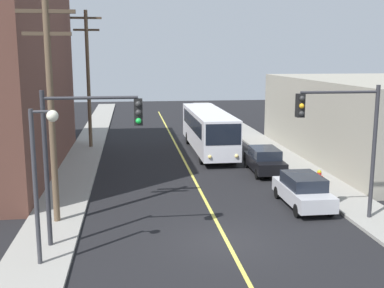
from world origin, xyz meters
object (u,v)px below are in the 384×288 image
object	(u,v)px
fire_hydrant	(319,177)
traffic_signal_left_corner	(87,139)
utility_pole_mid	(88,73)
traffic_signal_right_corner	(343,128)
parked_car_black	(265,160)
city_bus	(208,129)
utility_pole_near	(51,102)
parked_car_silver	(303,190)
street_lamp_left	(41,164)

from	to	relation	value
fire_hydrant	traffic_signal_left_corner	bearing A→B (deg)	-150.12
utility_pole_mid	traffic_signal_right_corner	size ratio (longest dim) A/B	1.78
parked_car_black	traffic_signal_right_corner	xyz separation A→B (m)	(0.74, -9.19, 3.46)
parked_car_black	city_bus	bearing A→B (deg)	109.04
utility_pole_near	fire_hydrant	size ratio (longest dim) A/B	11.47
parked_car_black	traffic_signal_left_corner	xyz separation A→B (m)	(-10.08, -10.61, 3.46)
parked_car_black	parked_car_silver	bearing A→B (deg)	-90.31
parked_car_silver	fire_hydrant	bearing A→B (deg)	56.35
traffic_signal_right_corner	traffic_signal_left_corner	bearing A→B (deg)	-172.54
parked_car_silver	utility_pole_mid	xyz separation A→B (m)	(-11.61, 16.66, 5.17)
street_lamp_left	fire_hydrant	world-z (taller)	street_lamp_left
fire_hydrant	street_lamp_left	bearing A→B (deg)	-147.59
city_bus	traffic_signal_right_corner	size ratio (longest dim) A/B	2.03
utility_pole_mid	city_bus	bearing A→B (deg)	-15.86
parked_car_silver	traffic_signal_right_corner	xyz separation A→B (m)	(0.78, -2.29, 3.46)
city_bus	fire_hydrant	distance (m)	11.75
city_bus	fire_hydrant	size ratio (longest dim) A/B	14.48
utility_pole_mid	traffic_signal_right_corner	xyz separation A→B (m)	(12.39, -18.95, -1.71)
utility_pole_mid	utility_pole_near	bearing A→B (deg)	-90.40
city_bus	utility_pole_mid	bearing A→B (deg)	164.14
parked_car_silver	utility_pole_mid	world-z (taller)	utility_pole_mid
fire_hydrant	parked_car_silver	bearing A→B (deg)	-123.65
city_bus	traffic_signal_right_corner	distance (m)	16.84
parked_car_silver	utility_pole_near	world-z (taller)	utility_pole_near
parked_car_silver	traffic_signal_left_corner	bearing A→B (deg)	-159.72
traffic_signal_right_corner	fire_hydrant	distance (m)	6.90
city_bus	parked_car_black	size ratio (longest dim) A/B	2.73
parked_car_silver	traffic_signal_left_corner	world-z (taller)	traffic_signal_left_corner
utility_pole_near	utility_pole_mid	world-z (taller)	utility_pole_mid
utility_pole_near	utility_pole_mid	size ratio (longest dim) A/B	0.90
parked_car_black	traffic_signal_left_corner	distance (m)	15.04
city_bus	traffic_signal_right_corner	xyz separation A→B (m)	(3.21, -16.34, 2.49)
traffic_signal_left_corner	traffic_signal_right_corner	bearing A→B (deg)	7.46
parked_car_black	utility_pole_mid	xyz separation A→B (m)	(-11.65, 9.76, 5.17)
city_bus	street_lamp_left	xyz separation A→B (m)	(-9.03, -19.40, 1.92)
traffic_signal_left_corner	street_lamp_left	xyz separation A→B (m)	(-1.42, -1.64, -0.56)
parked_car_silver	traffic_signal_right_corner	size ratio (longest dim) A/B	0.73
city_bus	parked_car_silver	size ratio (longest dim) A/B	2.76
utility_pole_mid	fire_hydrant	distance (m)	19.96
parked_car_black	traffic_signal_left_corner	size ratio (longest dim) A/B	0.74
traffic_signal_right_corner	utility_pole_near	bearing A→B (deg)	173.66
city_bus	utility_pole_near	distance (m)	17.99
parked_car_silver	traffic_signal_left_corner	xyz separation A→B (m)	(-10.04, -3.71, 3.46)
parked_car_silver	parked_car_black	world-z (taller)	same
city_bus	utility_pole_near	world-z (taller)	utility_pole_near
utility_pole_near	traffic_signal_right_corner	xyz separation A→B (m)	(12.52, -1.39, -1.16)
utility_pole_mid	fire_hydrant	size ratio (longest dim) A/B	12.74
city_bus	parked_car_black	bearing A→B (deg)	-70.96
traffic_signal_right_corner	fire_hydrant	size ratio (longest dim) A/B	7.14
utility_pole_near	utility_pole_mid	xyz separation A→B (m)	(0.12, 17.56, 0.55)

